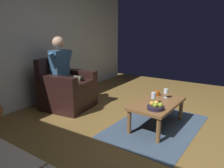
% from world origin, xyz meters
% --- Properties ---
extents(ground_plane, '(6.73, 6.73, 0.00)m').
position_xyz_m(ground_plane, '(0.00, 0.00, 0.00)').
color(ground_plane, brown).
extents(wall_back, '(6.01, 0.06, 2.74)m').
position_xyz_m(wall_back, '(0.00, -2.78, 1.37)').
color(wall_back, silver).
rests_on(wall_back, ground).
extents(rug, '(1.74, 1.23, 0.01)m').
position_xyz_m(rug, '(-0.23, -0.39, 0.00)').
color(rug, '#394B5F').
rests_on(rug, ground).
extents(armchair, '(0.89, 0.88, 0.93)m').
position_xyz_m(armchair, '(-0.11, -2.11, 0.34)').
color(armchair, black).
rests_on(armchair, ground).
extents(person_seated, '(0.63, 0.59, 1.31)m').
position_xyz_m(person_seated, '(-0.11, -2.13, 0.71)').
color(person_seated, '#305478').
rests_on(person_seated, ground).
extents(coffee_table, '(1.01, 0.59, 0.39)m').
position_xyz_m(coffee_table, '(-0.23, -0.39, 0.33)').
color(coffee_table, brown).
rests_on(coffee_table, ground).
extents(wine_glass_near, '(0.07, 0.07, 0.15)m').
position_xyz_m(wine_glass_near, '(-0.49, -0.36, 0.49)').
color(wine_glass_near, silver).
rests_on(wine_glass_near, coffee_table).
extents(wine_glass_far, '(0.07, 0.07, 0.17)m').
position_xyz_m(wine_glass_far, '(-0.14, -0.42, 0.50)').
color(wine_glass_far, silver).
rests_on(wine_glass_far, coffee_table).
extents(fruit_bowl, '(0.23, 0.23, 0.11)m').
position_xyz_m(fruit_bowl, '(0.06, -0.31, 0.43)').
color(fruit_bowl, '#241C30').
rests_on(fruit_bowl, coffee_table).
extents(candle_jar, '(0.09, 0.09, 0.07)m').
position_xyz_m(candle_jar, '(-0.54, -0.52, 0.42)').
color(candle_jar, '#B44D12').
rests_on(candle_jar, coffee_table).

